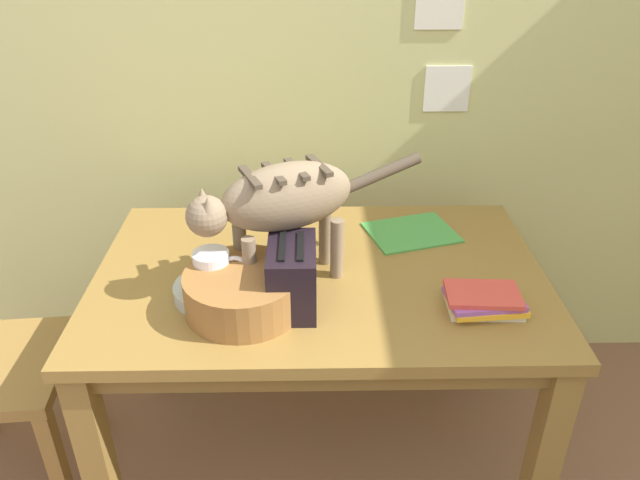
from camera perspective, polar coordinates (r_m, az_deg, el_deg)
wall_rear at (r=2.12m, az=-1.02°, el=18.34°), size 4.38×0.11×2.50m
dining_table at (r=1.77m, az=-0.00°, el=-5.43°), size 1.25×0.81×0.74m
cat at (r=1.57m, az=-3.58°, el=3.54°), size 0.61×0.30×0.34m
saucer_bowl at (r=1.63m, az=-9.76°, el=-4.58°), size 0.21×0.21×0.04m
coffee_mug at (r=1.60m, az=-9.83°, el=-2.63°), size 0.14×0.09×0.09m
magazine at (r=1.93m, az=8.46°, el=0.71°), size 0.31×0.27×0.01m
book_stack at (r=1.61m, az=14.98°, el=-5.48°), size 0.20×0.14×0.05m
wicker_basket at (r=1.55m, az=-7.14°, el=-4.71°), size 0.29×0.29×0.11m
toaster at (r=1.54m, az=-2.59°, el=-3.38°), size 0.12×0.20×0.18m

